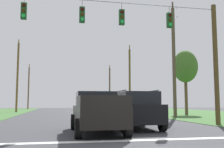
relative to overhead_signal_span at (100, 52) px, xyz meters
name	(u,v)px	position (x,y,z in m)	size (l,w,h in m)	color
stop_bar_stripe	(124,141)	(0.08, -5.49, -4.42)	(12.86, 0.45, 0.01)	white
lane_dash_0	(100,126)	(0.08, 0.51, -4.42)	(0.15, 2.50, 0.01)	white
lane_dash_1	(87,118)	(0.08, 8.48, -4.42)	(0.15, 2.50, 0.01)	white
lane_dash_2	(82,116)	(0.08, 13.21, -4.42)	(0.15, 2.50, 0.01)	white
lane_dash_3	(77,113)	(0.08, 20.51, -4.42)	(0.15, 2.50, 0.01)	white
lane_dash_4	(74,111)	(0.08, 27.45, -4.42)	(0.15, 2.50, 0.01)	white
overhead_signal_span	(100,52)	(0.00, 0.00, 0.00)	(15.44, 0.31, 7.84)	brown
pickup_truck	(97,112)	(-0.58, -2.76, -3.46)	(2.30, 5.41, 1.95)	black
suv_black	(134,109)	(1.71, -1.25, -3.36)	(2.24, 4.81, 2.05)	black
distant_car_crossing_white	(118,109)	(2.85, 8.00, -3.63)	(2.30, 4.43, 1.52)	silver
utility_pole_mid_right	(174,59)	(8.36, 8.10, 1.12)	(0.33, 1.96, 11.22)	brown
utility_pole_far_right	(130,79)	(8.51, 24.91, 0.63)	(0.31, 1.89, 10.51)	brown
utility_pole_near_left	(110,88)	(8.22, 40.33, 0.10)	(0.30, 1.67, 9.36)	brown
utility_pole_distant_right	(18,75)	(-8.30, 24.54, 0.88)	(0.28, 1.70, 10.54)	brown
utility_pole_distant_left	(29,87)	(-8.57, 41.47, 0.10)	(0.26, 1.81, 9.32)	brown
tree_roadside_right	(185,67)	(12.30, 13.58, 1.18)	(2.90, 2.90, 7.57)	brown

